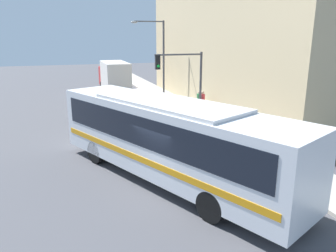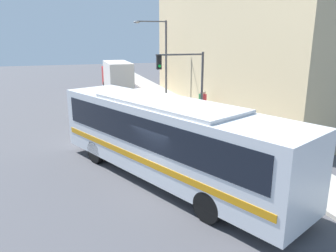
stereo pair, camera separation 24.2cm
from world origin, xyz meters
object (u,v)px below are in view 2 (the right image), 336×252
Objects in this scene: parking_meter at (209,112)px; pedestrian_mid_block at (201,102)px; fire_hydrant at (250,144)px; street_lamp at (162,52)px; pedestrian_near_corner at (204,103)px; city_bus at (166,135)px; traffic_light_pole at (185,74)px; delivery_truck at (117,76)px.

pedestrian_mid_block is (0.91, 3.51, -0.09)m from parking_meter.
street_lamp is (-0.18, 15.28, 3.78)m from fire_hydrant.
street_lamp reaches higher than pedestrian_near_corner.
city_bus is 9.23m from traffic_light_pole.
pedestrian_mid_block is at bearing 87.06° from pedestrian_near_corner.
pedestrian_near_corner is at bearing -81.87° from street_lamp.
city_bus is at bearing -93.46° from delivery_truck.
traffic_light_pole reaches higher than city_bus.
city_bus is 5.34m from fire_hydrant.
traffic_light_pole is at bearing 40.06° from city_bus.
delivery_truck is at bearing 100.45° from traffic_light_pole.
delivery_truck is at bearing 99.98° from fire_hydrant.
fire_hydrant is 7.29m from traffic_light_pole.
street_lamp reaches higher than delivery_truck.
delivery_truck is 15.62m from parking_meter.
street_lamp is 8.15m from pedestrian_near_corner.
city_bus is 14.68× the size of fire_hydrant.
pedestrian_near_corner reaches higher than parking_meter.
pedestrian_mid_block is (0.91, 8.58, 0.46)m from fire_hydrant.
city_bus is 1.70× the size of street_lamp.
parking_meter is at bearing 28.77° from city_bus.
delivery_truck is at bearing 61.43° from city_bus.
fire_hydrant is at bearing -96.34° from pedestrian_near_corner.
street_lamp reaches higher than parking_meter.
fire_hydrant is at bearing -6.63° from city_bus.
pedestrian_near_corner is (4.44, -12.37, -0.69)m from delivery_truck.
traffic_light_pole is 3.24m from pedestrian_near_corner.
street_lamp is at bearing 84.20° from traffic_light_pole.
delivery_truck is 13.93m from traffic_light_pole.
pedestrian_near_corner is at bearing 83.66° from fire_hydrant.
parking_meter is at bearing -88.99° from street_lamp.
pedestrian_mid_block is (0.04, 0.69, -0.06)m from pedestrian_near_corner.
traffic_light_pole is 8.73m from street_lamp.
city_bus is 2.56× the size of traffic_light_pole.
parking_meter is at bearing -76.79° from delivery_truck.
pedestrian_near_corner reaches higher than pedestrian_mid_block.
parking_meter is (4.89, 6.70, -0.85)m from city_bus.
traffic_light_pole is 3.28× the size of parking_meter.
parking_meter is 10.72m from street_lamp.
fire_hydrant is 15.74m from street_lamp.
pedestrian_near_corner is at bearing 72.76° from parking_meter.
traffic_light_pole is 0.67× the size of street_lamp.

